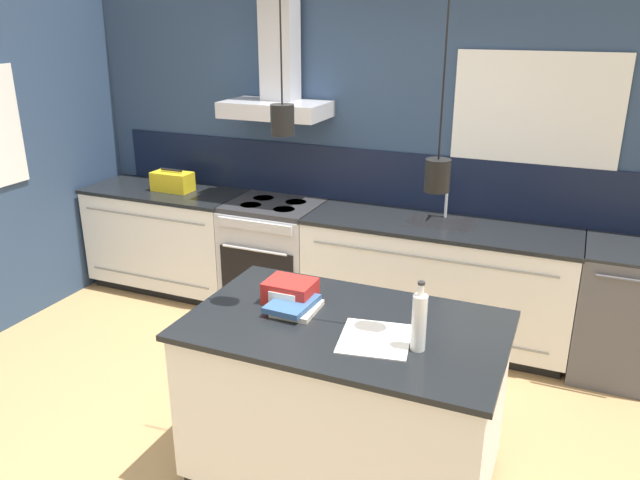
# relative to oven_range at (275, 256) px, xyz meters

# --- Properties ---
(ground_plane) EXTENTS (16.00, 16.00, 0.00)m
(ground_plane) POSITION_rel_oven_range_xyz_m (0.63, -1.69, -0.46)
(ground_plane) COLOR tan
(ground_plane) RESTS_ON ground
(wall_back) EXTENTS (5.60, 2.10, 2.60)m
(wall_back) POSITION_rel_oven_range_xyz_m (0.60, 0.32, 0.90)
(wall_back) COLOR navy
(wall_back) RESTS_ON ground_plane
(counter_run_left) EXTENTS (1.38, 0.64, 0.91)m
(counter_run_left) POSITION_rel_oven_range_xyz_m (-1.05, 0.01, 0.01)
(counter_run_left) COLOR black
(counter_run_left) RESTS_ON ground_plane
(counter_run_sink) EXTENTS (1.96, 0.64, 1.25)m
(counter_run_sink) POSITION_rel_oven_range_xyz_m (1.34, 0.01, 0.01)
(counter_run_sink) COLOR black
(counter_run_sink) RESTS_ON ground_plane
(oven_range) EXTENTS (0.73, 0.66, 0.91)m
(oven_range) POSITION_rel_oven_range_xyz_m (0.00, 0.00, 0.00)
(oven_range) COLOR #B5B5BA
(oven_range) RESTS_ON ground_plane
(dishwasher) EXTENTS (0.62, 0.65, 0.91)m
(dishwasher) POSITION_rel_oven_range_xyz_m (2.62, 0.00, -0.00)
(dishwasher) COLOR #4C4C51
(dishwasher) RESTS_ON ground_plane
(kitchen_island) EXTENTS (1.55, 0.94, 0.91)m
(kitchen_island) POSITION_rel_oven_range_xyz_m (1.26, -1.68, 0.00)
(kitchen_island) COLOR black
(kitchen_island) RESTS_ON ground_plane
(bottle_on_island) EXTENTS (0.07, 0.07, 0.33)m
(bottle_on_island) POSITION_rel_oven_range_xyz_m (1.64, -1.79, 0.60)
(bottle_on_island) COLOR silver
(bottle_on_island) RESTS_ON kitchen_island
(book_stack) EXTENTS (0.24, 0.28, 0.06)m
(book_stack) POSITION_rel_oven_range_xyz_m (0.97, -1.66, 0.48)
(book_stack) COLOR beige
(book_stack) RESTS_ON kitchen_island
(red_supply_box) EXTENTS (0.25, 0.20, 0.12)m
(red_supply_box) POSITION_rel_oven_range_xyz_m (0.90, -1.57, 0.51)
(red_supply_box) COLOR red
(red_supply_box) RESTS_ON kitchen_island
(paper_pile) EXTENTS (0.38, 0.39, 0.01)m
(paper_pile) POSITION_rel_oven_range_xyz_m (1.44, -1.78, 0.46)
(paper_pile) COLOR silver
(paper_pile) RESTS_ON kitchen_island
(yellow_toolbox) EXTENTS (0.34, 0.18, 0.19)m
(yellow_toolbox) POSITION_rel_oven_range_xyz_m (-0.96, 0.00, 0.54)
(yellow_toolbox) COLOR gold
(yellow_toolbox) RESTS_ON counter_run_left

